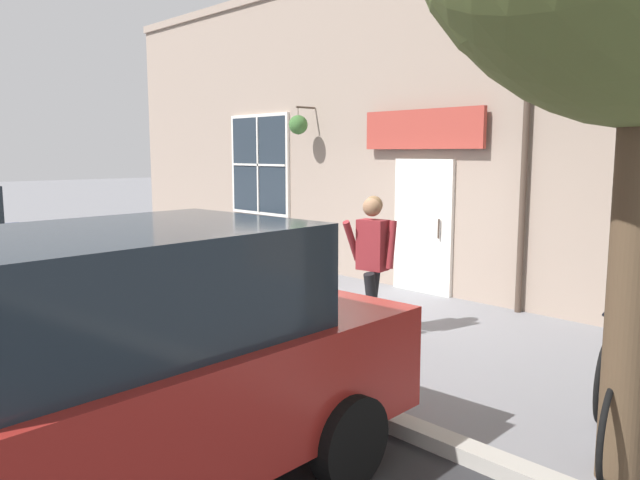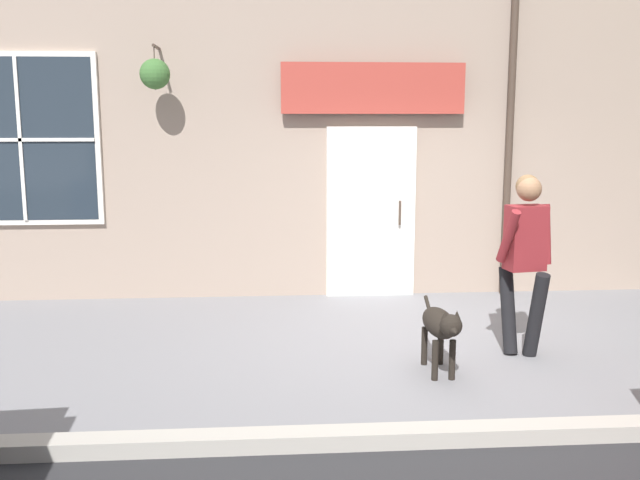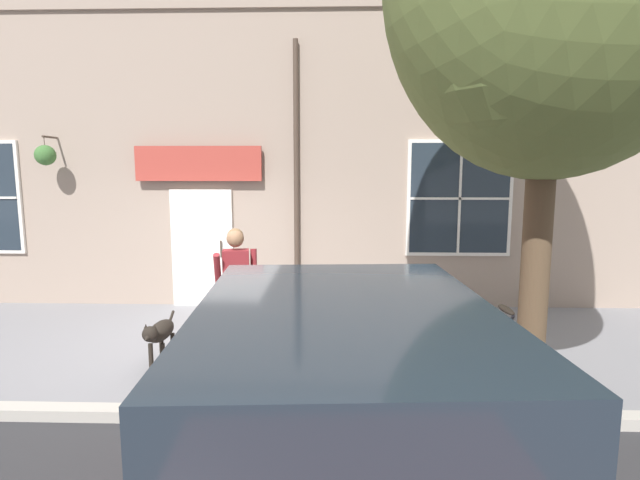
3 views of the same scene
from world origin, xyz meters
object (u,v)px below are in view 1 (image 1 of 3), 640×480
Objects in this scene: dog_on_leash at (295,295)px; parked_car_mid_block at (100,375)px; leaning_bicycle at (607,398)px; pedestrian_walking at (372,253)px.

dog_on_leash is 4.18m from parked_car_mid_block.
parked_car_mid_block is at bearing -29.07° from leaning_bicycle.
dog_on_leash is at bearing -63.01° from pedestrian_walking.
leaning_bicycle reaches higher than dog_on_leash.
pedestrian_walking is at bearing -104.81° from leaning_bicycle.
leaning_bicycle is at bearing 75.19° from pedestrian_walking.
leaning_bicycle is (0.82, 3.10, -0.64)m from pedestrian_walking.
dog_on_leash is at bearing -147.34° from parked_car_mid_block.
dog_on_leash is 4.00m from leaning_bicycle.
parked_car_mid_block is (3.13, -1.74, 0.50)m from leaning_bicycle.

